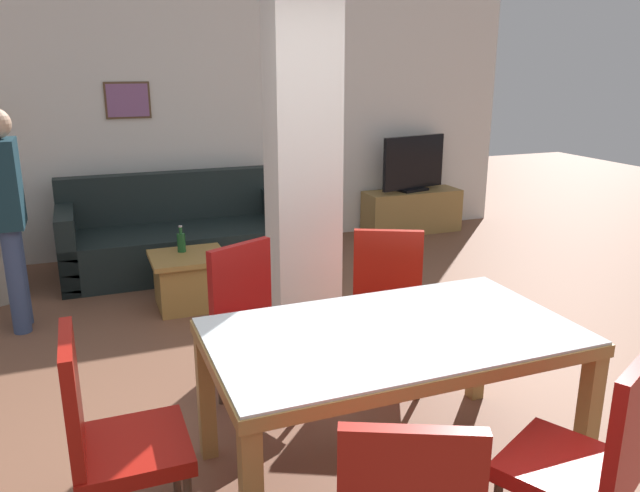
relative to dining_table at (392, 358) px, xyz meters
The scene contains 14 objects.
ground_plane 0.61m from the dining_table, ahead, with size 18.00×18.00×0.00m, color brown.
back_wall 4.35m from the dining_table, 90.03° to the left, with size 7.20×0.09×2.70m.
divider_pillar 1.87m from the dining_table, 84.35° to the left, with size 0.47×0.35×2.70m.
dining_table is the anchor object (origin of this frame).
dining_chair_far_right 0.97m from the dining_table, 63.95° to the left, with size 0.62×0.62×0.95m.
dining_chair_head_left 1.29m from the dining_table, behind, with size 0.46×0.46×0.95m.
dining_chair_near_right 0.94m from the dining_table, 63.01° to the right, with size 0.62×0.62×0.95m.
dining_chair_far_left 1.00m from the dining_table, 115.16° to the left, with size 0.61×0.61×0.95m.
sofa 3.65m from the dining_table, 97.29° to the left, with size 2.17×0.95×0.91m.
coffee_table 2.64m from the dining_table, 101.83° to the left, with size 0.61×0.56×0.45m.
bottle 2.73m from the dining_table, 102.00° to the left, with size 0.07×0.07×0.22m.
tv_stand 4.67m from the dining_table, 59.42° to the left, with size 1.17×0.40×0.50m.
tv_screen 4.66m from the dining_table, 59.42° to the left, with size 0.87×0.27×0.65m.
standing_person 3.16m from the dining_table, 125.24° to the left, with size 0.22×0.38×1.66m.
Camera 1 is at (-1.29, -2.38, 1.95)m, focal length 35.00 mm.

